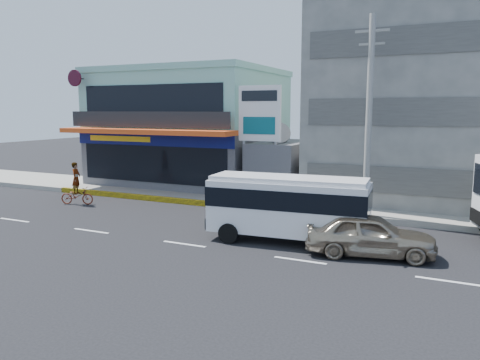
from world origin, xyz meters
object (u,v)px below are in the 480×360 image
object	(u,v)px
satellite_dish	(278,142)
sedan	(370,235)
shop_building	(191,130)
minibus	(288,203)
motorcycle_rider	(77,191)
utility_pole_near	(369,117)
concrete_building	(462,84)
billboard	(260,120)

from	to	relation	value
satellite_dish	sedan	bearing A→B (deg)	-52.25
shop_building	minibus	xyz separation A→B (m)	(11.76, -11.82, -2.34)
motorcycle_rider	minibus	bearing A→B (deg)	-9.31
shop_building	utility_pole_near	distance (m)	15.50
satellite_dish	motorcycle_rider	xyz separation A→B (m)	(-10.07, -6.61, -2.76)
shop_building	minibus	distance (m)	16.84
motorcycle_rider	shop_building	bearing A→B (deg)	77.77
concrete_building	utility_pole_near	size ratio (longest dim) A/B	1.60
satellite_dish	billboard	xyz separation A→B (m)	(-0.50, -1.80, 1.35)
minibus	sedan	world-z (taller)	minibus
shop_building	concrete_building	distance (m)	18.28
concrete_building	billboard	distance (m)	12.17
motorcycle_rider	billboard	bearing A→B (deg)	26.69
billboard	minibus	xyz separation A→B (m)	(4.26, -7.08, -3.27)
minibus	motorcycle_rider	xyz separation A→B (m)	(-13.83, 2.27, -0.83)
utility_pole_near	motorcycle_rider	xyz separation A→B (m)	(-16.07, -3.01, -4.33)
utility_pole_near	sedan	bearing A→B (deg)	-77.99
satellite_dish	utility_pole_near	size ratio (longest dim) A/B	0.15
shop_building	billboard	xyz separation A→B (m)	(7.50, -4.75, 0.93)
concrete_building	minibus	xyz separation A→B (m)	(-6.24, -12.88, -5.35)
shop_building	sedan	size ratio (longest dim) A/B	2.59
concrete_building	motorcycle_rider	size ratio (longest dim) A/B	6.44
shop_building	billboard	distance (m)	8.92
sedan	billboard	bearing A→B (deg)	34.42
utility_pole_near	shop_building	bearing A→B (deg)	154.94
billboard	motorcycle_rider	bearing A→B (deg)	-153.31
satellite_dish	minibus	distance (m)	9.83
satellite_dish	billboard	world-z (taller)	billboard
satellite_dish	billboard	distance (m)	2.31
minibus	motorcycle_rider	bearing A→B (deg)	170.69
shop_building	sedan	bearing A→B (deg)	-38.87
sedan	minibus	bearing A→B (deg)	71.38
billboard	motorcycle_rider	distance (m)	11.47
shop_building	minibus	bearing A→B (deg)	-45.16
minibus	motorcycle_rider	distance (m)	14.04
satellite_dish	shop_building	bearing A→B (deg)	159.79
shop_building	satellite_dish	distance (m)	8.54
motorcycle_rider	sedan	bearing A→B (deg)	-8.91
concrete_building	motorcycle_rider	xyz separation A→B (m)	(-20.07, -10.61, -6.18)
shop_building	utility_pole_near	xyz separation A→B (m)	(14.00, -6.55, 1.15)
satellite_dish	billboard	size ratio (longest dim) A/B	0.22
billboard	utility_pole_near	size ratio (longest dim) A/B	0.69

